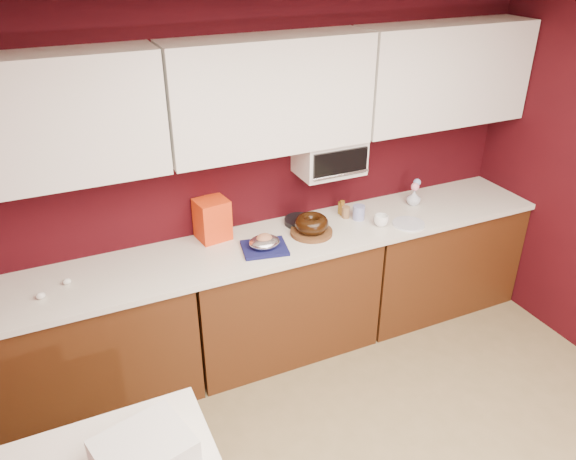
# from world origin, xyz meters

# --- Properties ---
(ceiling) EXTENTS (4.00, 4.50, 0.02)m
(ceiling) POSITION_xyz_m (0.00, 0.00, 2.50)
(ceiling) COLOR white
(ceiling) RESTS_ON wall_back
(wall_back) EXTENTS (4.00, 0.02, 2.50)m
(wall_back) POSITION_xyz_m (0.00, 2.25, 1.25)
(wall_back) COLOR #36070C
(wall_back) RESTS_ON floor
(base_cabinet_left) EXTENTS (1.31, 0.58, 0.86)m
(base_cabinet_left) POSITION_xyz_m (-1.33, 1.94, 0.43)
(base_cabinet_left) COLOR #48240E
(base_cabinet_left) RESTS_ON floor
(base_cabinet_center) EXTENTS (1.31, 0.58, 0.86)m
(base_cabinet_center) POSITION_xyz_m (0.00, 1.94, 0.43)
(base_cabinet_center) COLOR #48240E
(base_cabinet_center) RESTS_ON floor
(base_cabinet_right) EXTENTS (1.31, 0.58, 0.86)m
(base_cabinet_right) POSITION_xyz_m (1.33, 1.94, 0.43)
(base_cabinet_right) COLOR #48240E
(base_cabinet_right) RESTS_ON floor
(countertop) EXTENTS (4.00, 0.62, 0.04)m
(countertop) POSITION_xyz_m (0.00, 1.94, 0.88)
(countertop) COLOR silver
(countertop) RESTS_ON base_cabinet_center
(upper_cabinet_left) EXTENTS (1.31, 0.33, 0.70)m
(upper_cabinet_left) POSITION_xyz_m (-1.33, 2.08, 1.85)
(upper_cabinet_left) COLOR white
(upper_cabinet_left) RESTS_ON wall_back
(upper_cabinet_center) EXTENTS (1.31, 0.33, 0.70)m
(upper_cabinet_center) POSITION_xyz_m (0.00, 2.08, 1.85)
(upper_cabinet_center) COLOR white
(upper_cabinet_center) RESTS_ON wall_back
(upper_cabinet_right) EXTENTS (1.31, 0.33, 0.70)m
(upper_cabinet_right) POSITION_xyz_m (1.33, 2.08, 1.85)
(upper_cabinet_right) COLOR white
(upper_cabinet_right) RESTS_ON wall_back
(toaster_oven) EXTENTS (0.45, 0.30, 0.25)m
(toaster_oven) POSITION_xyz_m (0.45, 2.10, 1.38)
(toaster_oven) COLOR white
(toaster_oven) RESTS_ON upper_cabinet_center
(toaster_oven_door) EXTENTS (0.40, 0.02, 0.18)m
(toaster_oven_door) POSITION_xyz_m (0.45, 1.94, 1.38)
(toaster_oven_door) COLOR black
(toaster_oven_door) RESTS_ON toaster_oven
(toaster_oven_handle) EXTENTS (0.42, 0.02, 0.02)m
(toaster_oven_handle) POSITION_xyz_m (0.45, 1.93, 1.30)
(toaster_oven_handle) COLOR silver
(toaster_oven_handle) RESTS_ON toaster_oven
(cake_base) EXTENTS (0.31, 0.31, 0.03)m
(cake_base) POSITION_xyz_m (0.23, 1.93, 0.91)
(cake_base) COLOR brown
(cake_base) RESTS_ON countertop
(bundt_cake) EXTENTS (0.29, 0.29, 0.09)m
(bundt_cake) POSITION_xyz_m (0.23, 1.93, 0.98)
(bundt_cake) COLOR black
(bundt_cake) RESTS_ON cake_base
(navy_towel) EXTENTS (0.33, 0.30, 0.02)m
(navy_towel) POSITION_xyz_m (-0.14, 1.86, 0.91)
(navy_towel) COLOR #131448
(navy_towel) RESTS_ON countertop
(foil_ham_nest) EXTENTS (0.23, 0.20, 0.08)m
(foil_ham_nest) POSITION_xyz_m (-0.14, 1.86, 0.96)
(foil_ham_nest) COLOR silver
(foil_ham_nest) RESTS_ON navy_towel
(roasted_ham) EXTENTS (0.11, 0.10, 0.07)m
(roasted_ham) POSITION_xyz_m (-0.14, 1.86, 0.98)
(roasted_ham) COLOR #B97754
(roasted_ham) RESTS_ON foil_ham_nest
(pandoro_box) EXTENTS (0.23, 0.21, 0.28)m
(pandoro_box) POSITION_xyz_m (-0.40, 2.16, 1.04)
(pandoro_box) COLOR red
(pandoro_box) RESTS_ON countertop
(dark_pan) EXTENTS (0.24, 0.24, 0.04)m
(dark_pan) POSITION_xyz_m (0.23, 2.10, 0.92)
(dark_pan) COLOR black
(dark_pan) RESTS_ON countertop
(coffee_mug) EXTENTS (0.12, 0.12, 0.10)m
(coffee_mug) POSITION_xyz_m (0.73, 1.83, 0.95)
(coffee_mug) COLOR white
(coffee_mug) RESTS_ON countertop
(blue_jar) EXTENTS (0.12, 0.12, 0.10)m
(blue_jar) POSITION_xyz_m (0.64, 1.99, 0.95)
(blue_jar) COLOR navy
(blue_jar) RESTS_ON countertop
(flower_vase) EXTENTS (0.09, 0.09, 0.13)m
(flower_vase) POSITION_xyz_m (1.15, 2.02, 0.96)
(flower_vase) COLOR silver
(flower_vase) RESTS_ON countertop
(flower_pink) EXTENTS (0.06, 0.06, 0.06)m
(flower_pink) POSITION_xyz_m (1.15, 2.02, 1.05)
(flower_pink) COLOR pink
(flower_pink) RESTS_ON flower_vase
(flower_blue) EXTENTS (0.06, 0.06, 0.06)m
(flower_blue) POSITION_xyz_m (1.18, 2.04, 1.07)
(flower_blue) COLOR #90A8E7
(flower_blue) RESTS_ON flower_vase
(china_plate) EXTENTS (0.23, 0.23, 0.01)m
(china_plate) POSITION_xyz_m (0.92, 1.76, 0.91)
(china_plate) COLOR silver
(china_plate) RESTS_ON countertop
(amber_bottle) EXTENTS (0.04, 0.04, 0.09)m
(amber_bottle) POSITION_xyz_m (0.57, 2.12, 0.95)
(amber_bottle) COLOR olive
(amber_bottle) RESTS_ON countertop
(paper_cup) EXTENTS (0.06, 0.06, 0.09)m
(paper_cup) POSITION_xyz_m (0.57, 2.05, 0.94)
(paper_cup) COLOR brown
(paper_cup) RESTS_ON countertop
(egg_left) EXTENTS (0.07, 0.06, 0.04)m
(egg_left) POSITION_xyz_m (-1.51, 1.88, 0.92)
(egg_left) COLOR silver
(egg_left) RESTS_ON countertop
(egg_right) EXTENTS (0.05, 0.05, 0.04)m
(egg_right) POSITION_xyz_m (-1.36, 1.97, 0.92)
(egg_right) COLOR silver
(egg_right) RESTS_ON countertop
(newspaper_stack) EXTENTS (0.44, 0.39, 0.13)m
(newspaper_stack) POSITION_xyz_m (-1.20, 0.64, 0.82)
(newspaper_stack) COLOR silver
(newspaper_stack) RESTS_ON dining_table
(amber_bottle_tall) EXTENTS (0.04, 0.04, 0.11)m
(amber_bottle_tall) POSITION_xyz_m (0.57, 2.09, 0.96)
(amber_bottle_tall) COLOR brown
(amber_bottle_tall) RESTS_ON countertop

